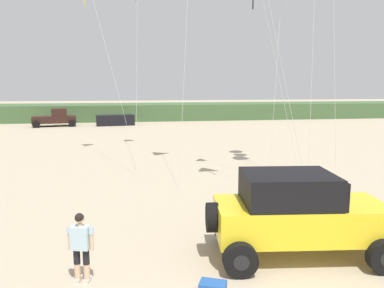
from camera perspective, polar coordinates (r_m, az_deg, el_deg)
The scene contains 5 objects.
dune_ridge at distance 51.14m, azimuth -9.58°, elevation 4.84°, with size 90.00×7.69×2.05m, color #426038.
jeep at distance 10.40m, azimuth 15.70°, elevation -9.97°, with size 4.96×2.82×2.26m.
person_watching at distance 9.20m, azimuth -16.47°, elevation -14.30°, with size 0.61×0.38×1.67m.
distant_pickup at distance 44.52m, azimuth -19.96°, elevation 3.74°, with size 4.85×3.05×1.98m.
distant_sedan at distance 43.79m, azimuth -11.54°, elevation 3.57°, with size 4.20×1.70×1.20m, color black.
Camera 1 is at (-1.89, -5.18, 4.50)m, focal length 35.23 mm.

